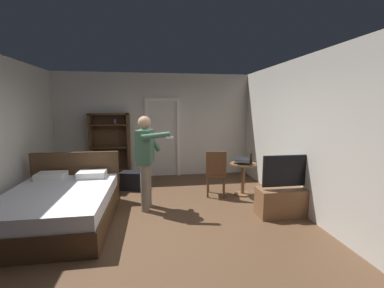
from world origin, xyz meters
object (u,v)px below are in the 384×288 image
Objects in this scene: laptop at (242,161)px; person_blue_shirt at (146,156)px; bed at (60,205)px; suitcase_small at (131,180)px; side_table at (243,174)px; tv_flatscreen at (287,198)px; wooden_chair at (216,171)px; bookshelf at (111,144)px; suitcase_dark at (109,183)px; bottle_on_table at (251,158)px.

person_blue_shirt reaches higher than laptop.
suitcase_small is at bearing 57.64° from bed.
side_table is at bearing -0.90° from suitcase_small.
laptop reaches higher than suitcase_small.
tv_flatscreen is 0.62× the size of person_blue_shirt.
wooden_chair is at bearing 133.01° from tv_flatscreen.
bookshelf is at bearing 151.46° from side_table.
laptop is 0.88× the size of suitcase_small.
person_blue_shirt is at bearing 15.88° from bed.
tv_flatscreen is at bearing -69.21° from side_table.
bookshelf is 3.63× the size of suitcase_small.
suitcase_dark is (-0.87, 1.04, -0.80)m from person_blue_shirt.
laptop is (-0.05, -0.04, 0.29)m from side_table.
bookshelf reaches higher than bed.
bottle_on_table is at bearing 105.19° from tv_flatscreen.
person_blue_shirt reaches higher than bed.
bookshelf reaches higher than side_table.
bottle_on_table reaches higher than suitcase_small.
wooden_chair is 1.57m from person_blue_shirt.
person_blue_shirt is at bearing -64.98° from bookshelf.
bed is 1.21× the size of person_blue_shirt.
bed is at bearing -106.24° from suitcase_small.
wooden_chair is 2.07× the size of suitcase_small.
tv_flatscreen reaches higher than suitcase_small.
bed is 4.39× the size of suitcase_small.
bookshelf and person_blue_shirt have the same top height.
tv_flatscreen reaches higher than wooden_chair.
bed is 1.53m from suitcase_dark.
bed reaches higher than suitcase_dark.
side_table is 1.66× the size of laptop.
suitcase_small is at bearing 157.77° from wooden_chair.
bookshelf is at bearing 151.40° from bottle_on_table.
bed is at bearing -168.04° from bottle_on_table.
suitcase_small is (-2.38, 0.78, -0.55)m from laptop.
laptop reaches higher than side_table.
wooden_chair reaches higher than suitcase_dark.
bookshelf is 1.28m from suitcase_dark.
bookshelf reaches higher than laptop.
bed is 3.53m from side_table.
side_table is 0.71× the size of wooden_chair.
wooden_chair is 2.23× the size of suitcase_dark.
suitcase_small is at bearing 162.24° from bottle_on_table.
suitcase_small is (-0.39, 1.18, -0.80)m from person_blue_shirt.
bottle_on_table is at bearing -29.74° from side_table.
person_blue_shirt is at bearing -168.65° from laptop.
bookshelf is at bearing 80.27° from bed.
bed is 1.94× the size of tv_flatscreen.
side_table is at bearing 13.70° from bed.
bottle_on_table is 3.18m from suitcase_dark.
tv_flatscreen reaches higher than bed.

